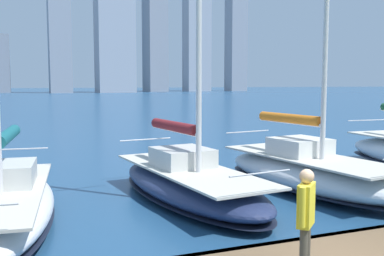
% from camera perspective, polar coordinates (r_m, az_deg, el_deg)
% --- Properties ---
extents(city_skyline, '(171.95, 22.97, 52.78)m').
position_cam_1_polar(city_skyline, '(165.71, -18.16, 10.71)').
color(city_skyline, '#9196A0').
rests_on(city_skyline, ground).
extents(sailboat_orange, '(3.67, 7.81, 11.46)m').
position_cam_1_polar(sailboat_orange, '(15.17, 14.54, -5.19)').
color(sailboat_orange, silver).
rests_on(sailboat_orange, ground).
extents(sailboat_maroon, '(3.46, 7.85, 12.49)m').
position_cam_1_polar(sailboat_maroon, '(13.44, -0.41, -6.61)').
color(sailboat_maroon, navy).
rests_on(sailboat_maroon, ground).
extents(sailboat_teal, '(3.14, 7.63, 12.74)m').
position_cam_1_polar(sailboat_teal, '(11.87, -22.73, -8.63)').
color(sailboat_teal, white).
rests_on(sailboat_teal, ground).
extents(person_yellow_shirt, '(0.47, 0.44, 1.64)m').
position_cam_1_polar(person_yellow_shirt, '(7.00, 14.26, -10.31)').
color(person_yellow_shirt, '#4C473D').
rests_on(person_yellow_shirt, dock_pier).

